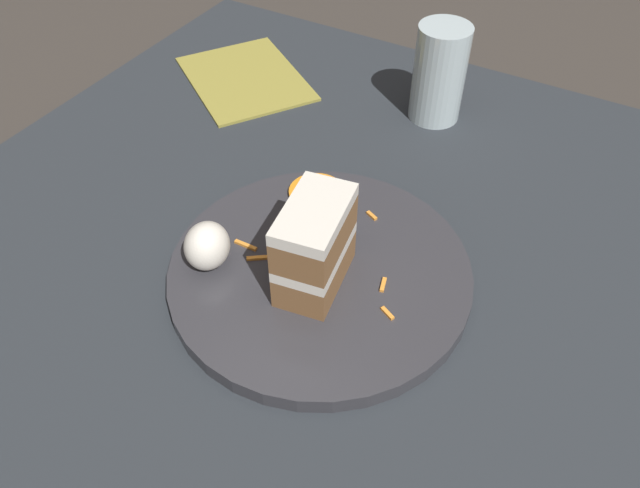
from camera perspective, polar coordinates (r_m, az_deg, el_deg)
ground_plane at (r=0.67m, az=-3.44°, el=-2.25°), size 6.00×6.00×0.00m
dining_table at (r=0.67m, az=-3.48°, el=-1.62°), size 0.95×0.83×0.02m
plate at (r=0.63m, az=0.00°, el=-2.67°), size 0.30×0.30×0.02m
cake_slice at (r=0.58m, az=-0.50°, el=-0.18°), size 0.10×0.07×0.09m
cream_dollop at (r=0.62m, az=-10.29°, el=-0.17°), size 0.05×0.04×0.05m
orange_garnish at (r=0.70m, az=-0.32°, el=4.73°), size 0.06×0.06×0.01m
carrot_shreds_scatter at (r=0.63m, az=-0.48°, el=-1.51°), size 0.13×0.19×0.00m
drinking_glass at (r=0.84m, az=10.76°, el=14.55°), size 0.07×0.07×0.13m
menu_card at (r=0.94m, az=-6.85°, el=14.78°), size 0.23×0.25×0.00m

